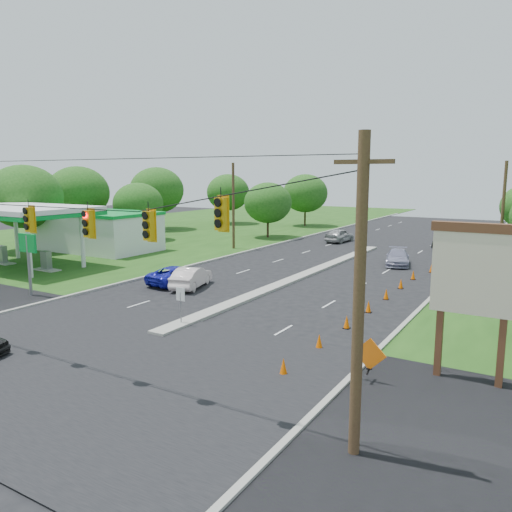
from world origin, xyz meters
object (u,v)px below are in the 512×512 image
Objects in this scene: gas_station at (87,227)px; white_sedan at (191,277)px; blue_pickup at (178,275)px; pylon_sign at (484,280)px.

white_sedan is (18.56, -6.91, -1.84)m from gas_station.
blue_pickup is at bearing -20.99° from gas_station.
white_sedan is at bearing 159.81° from pylon_sign.
white_sedan is (-19.39, 7.13, -3.27)m from pylon_sign.
white_sedan reaches higher than blue_pickup.
gas_station reaches higher than white_sedan.
pylon_sign is at bearing 143.26° from white_sedan.
blue_pickup is (-1.49, 0.36, -0.07)m from white_sedan.
pylon_sign is at bearing -20.31° from gas_station.
white_sedan is 0.93× the size of blue_pickup.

